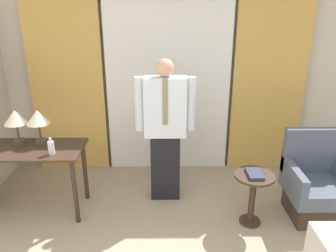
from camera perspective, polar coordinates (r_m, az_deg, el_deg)
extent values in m
cube|color=beige|center=(4.43, 0.03, 9.60)|extent=(10.00, 0.06, 2.70)
cube|color=white|center=(4.32, 0.05, 8.48)|extent=(1.62, 0.06, 2.58)
cube|color=gold|center=(4.50, -17.27, 8.07)|extent=(0.96, 0.06, 2.58)
cube|color=gold|center=(4.53, 17.26, 8.14)|extent=(0.96, 0.06, 2.58)
cube|color=#38281E|center=(3.78, -23.55, -3.81)|extent=(1.20, 0.57, 0.03)
cylinder|color=#38281E|center=(3.59, -15.87, -11.02)|extent=(0.05, 0.05, 0.73)
cylinder|color=#38281E|center=(3.96, -14.25, -7.62)|extent=(0.05, 0.05, 0.73)
cylinder|color=#4C4238|center=(3.93, -24.46, -2.45)|extent=(0.12, 0.12, 0.04)
cylinder|color=#4C4238|center=(3.89, -24.71, -0.92)|extent=(0.02, 0.02, 0.19)
cone|color=beige|center=(3.84, -25.08, 1.41)|extent=(0.25, 0.25, 0.15)
cylinder|color=#4C4238|center=(3.84, -21.20, -2.49)|extent=(0.12, 0.12, 0.04)
cylinder|color=#4C4238|center=(3.80, -21.42, -0.93)|extent=(0.02, 0.02, 0.19)
cone|color=beige|center=(3.75, -21.75, 1.46)|extent=(0.25, 0.25, 0.15)
cylinder|color=silver|center=(3.51, -19.66, -3.61)|extent=(0.06, 0.06, 0.14)
cylinder|color=silver|center=(3.48, -19.84, -2.28)|extent=(0.03, 0.03, 0.04)
cube|color=black|center=(3.87, -0.47, -7.07)|extent=(0.33, 0.18, 0.80)
cube|color=silver|center=(3.59, -0.51, 3.34)|extent=(0.46, 0.21, 0.67)
cube|color=#847556|center=(3.46, -0.51, 4.11)|extent=(0.06, 0.01, 0.50)
cylinder|color=silver|center=(3.59, -5.05, 3.82)|extent=(0.10, 0.10, 0.60)
cylinder|color=silver|center=(3.59, 4.03, 3.85)|extent=(0.10, 0.10, 0.60)
sphere|color=tan|center=(3.48, -0.53, 10.10)|extent=(0.19, 0.19, 0.19)
cube|color=#38281E|center=(4.00, 24.19, -12.56)|extent=(0.54, 0.52, 0.26)
cube|color=#4C5666|center=(3.90, 24.64, -9.98)|extent=(0.64, 0.61, 0.16)
cube|color=#4C5666|center=(3.97, 23.83, -3.87)|extent=(0.64, 0.10, 0.51)
cube|color=#4C5666|center=(3.71, 21.10, -8.03)|extent=(0.08, 0.61, 0.18)
cylinder|color=#38281E|center=(3.75, 14.03, -15.76)|extent=(0.23, 0.23, 0.02)
cylinder|color=#38281E|center=(3.60, 14.40, -12.39)|extent=(0.07, 0.07, 0.55)
cylinder|color=#38281E|center=(3.46, 14.83, -8.39)|extent=(0.41, 0.41, 0.02)
cube|color=#2D334C|center=(3.44, 14.86, -8.05)|extent=(0.15, 0.23, 0.03)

